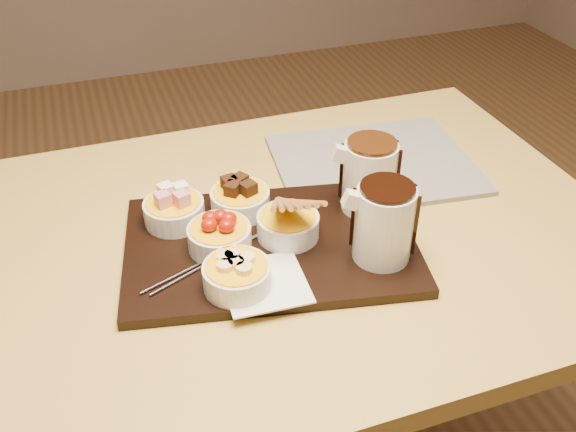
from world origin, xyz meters
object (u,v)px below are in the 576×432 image
object	(u,v)px
pitcher_dark_chocolate	(384,224)
dining_table	(266,278)
newspaper	(374,164)
serving_board	(270,245)
pitcher_milk_chocolate	(369,177)
bowl_strawberries	(220,238)

from	to	relation	value
pitcher_dark_chocolate	dining_table	bearing A→B (deg)	148.70
pitcher_dark_chocolate	newspaper	size ratio (longest dim) A/B	0.33
dining_table	pitcher_dark_chocolate	bearing A→B (deg)	-42.38
dining_table	serving_board	size ratio (longest dim) A/B	2.61
dining_table	pitcher_milk_chocolate	xyz separation A→B (m)	(0.18, -0.01, 0.18)
newspaper	pitcher_milk_chocolate	bearing A→B (deg)	-113.62
pitcher_dark_chocolate	newspaper	world-z (taller)	pitcher_dark_chocolate
serving_board	newspaper	world-z (taller)	serving_board
dining_table	bowl_strawberries	bearing A→B (deg)	-159.21
serving_board	newspaper	bearing A→B (deg)	44.80
bowl_strawberries	pitcher_milk_chocolate	distance (m)	0.27
pitcher_milk_chocolate	newspaper	size ratio (longest dim) A/B	0.33
bowl_strawberries	pitcher_dark_chocolate	size ratio (longest dim) A/B	0.82
pitcher_milk_chocolate	newspaper	world-z (taller)	pitcher_milk_chocolate
newspaper	pitcher_dark_chocolate	bearing A→B (deg)	-107.27
dining_table	serving_board	distance (m)	0.12
bowl_strawberries	pitcher_dark_chocolate	bearing A→B (deg)	-23.73
serving_board	newspaper	distance (m)	0.32
serving_board	bowl_strawberries	bearing A→B (deg)	-176.42
serving_board	pitcher_dark_chocolate	size ratio (longest dim) A/B	3.78
pitcher_dark_chocolate	newspaper	distance (m)	0.30
bowl_strawberries	pitcher_milk_chocolate	size ratio (longest dim) A/B	0.82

